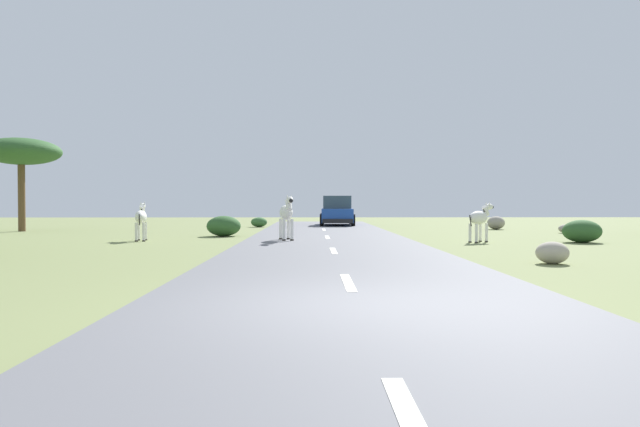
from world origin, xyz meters
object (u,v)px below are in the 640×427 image
object	(u,v)px
rock_2	(552,253)
bush_1	(259,222)
zebra_1	(480,218)
car_0	(337,212)
rock_0	(567,229)
bush_2	(582,231)
bush_0	(224,226)
zebra_0	(287,213)
rock_1	(496,223)
tree_1	(21,152)
zebra_2	(141,217)

from	to	relation	value
rock_2	bush_1	bearing A→B (deg)	113.84
zebra_1	car_0	xyz separation A→B (m)	(-4.34, 13.81, 0.01)
rock_2	rock_0	bearing A→B (deg)	63.65
zebra_1	bush_2	bearing A→B (deg)	46.04
bush_0	bush_1	xyz separation A→B (m)	(0.62, 8.68, -0.14)
zebra_0	bush_1	distance (m)	12.05
zebra_0	car_0	bearing A→B (deg)	-112.46
zebra_1	bush_1	xyz separation A→B (m)	(-8.86, 12.26, -0.56)
zebra_1	car_0	bearing A→B (deg)	156.56
rock_0	rock_1	distance (m)	4.14
zebra_1	car_0	world-z (taller)	car_0
rock_0	rock_1	bearing A→B (deg)	119.09
bush_0	tree_1	bearing A→B (deg)	158.59
bush_2	rock_0	size ratio (longest dim) A/B	1.71
zebra_0	rock_0	world-z (taller)	zebra_0
zebra_0	zebra_2	xyz separation A→B (m)	(-5.28, 0.49, -0.16)
zebra_0	rock_2	distance (m)	9.60
bush_0	bush_1	distance (m)	8.70
zebra_0	bush_2	size ratio (longest dim) A/B	1.29
tree_1	rock_2	size ratio (longest dim) A/B	6.19
car_0	bush_2	distance (m)	16.05
zebra_0	bush_0	size ratio (longest dim) A/B	1.21
car_0	tree_1	xyz separation A→B (m)	(-15.50, -6.17, 2.95)
bush_2	rock_0	bearing A→B (deg)	69.21
zebra_2	car_0	bearing A→B (deg)	48.20
tree_1	rock_2	distance (m)	24.43
zebra_0	rock_0	bearing A→B (deg)	-169.56
bush_0	rock_1	size ratio (longest dim) A/B	1.57
zebra_2	rock_1	xyz separation A→B (m)	(15.71, 8.34, -0.51)
bush_1	rock_0	distance (m)	16.00
zebra_2	rock_2	distance (m)	13.91
zebra_0	rock_0	distance (m)	13.52
bush_2	rock_0	world-z (taller)	bush_2
zebra_0	car_0	xyz separation A→B (m)	(2.41, 13.39, -0.16)
tree_1	bush_0	size ratio (longest dim) A/B	3.21
zebra_2	bush_1	xyz separation A→B (m)	(3.17, 11.35, -0.57)
rock_0	rock_2	world-z (taller)	rock_2
car_0	rock_1	xyz separation A→B (m)	(8.03, -4.56, -0.51)
zebra_0	car_0	size ratio (longest dim) A/B	0.38
bush_0	bush_1	size ratio (longest dim) A/B	1.52
zebra_2	rock_0	size ratio (longest dim) A/B	1.96
bush_0	rock_1	xyz separation A→B (m)	(13.17, 5.67, -0.08)
zebra_1	bush_0	world-z (taller)	zebra_1
bush_2	rock_2	world-z (taller)	bush_2
bush_1	tree_1	bearing A→B (deg)	-157.19
bush_2	zebra_1	bearing A→B (deg)	176.91
car_0	rock_1	world-z (taller)	car_0
zebra_2	bush_2	xyz separation A→B (m)	(15.52, -1.10, -0.46)
bush_1	rock_1	world-z (taller)	rock_1
rock_1	bush_2	bearing A→B (deg)	-91.19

